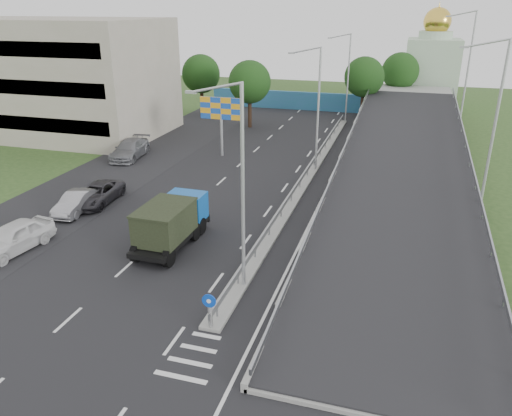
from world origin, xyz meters
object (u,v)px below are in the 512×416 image
at_px(lamp_post_near, 239,179).
at_px(church, 431,67).
at_px(parked_car_b, 76,203).
at_px(parked_car_d, 130,149).
at_px(lamp_post_mid, 316,103).
at_px(billboard, 221,112).
at_px(parked_car_c, 97,194).
at_px(lamp_post_far, 347,73).
at_px(parked_car_a, 13,237).
at_px(sign_bollard, 210,310).
at_px(dump_truck, 171,221).

distance_m(lamp_post_near, church, 54.90).
distance_m(parked_car_b, parked_car_d, 13.13).
xyz_separation_m(lamp_post_mid, church, (9.89, 34.00, -0.50)).
xyz_separation_m(billboard, parked_car_d, (-7.99, -3.11, -3.36)).
height_order(lamp_post_mid, billboard, lamp_post_mid).
height_order(billboard, parked_car_c, billboard).
xyz_separation_m(lamp_post_far, parked_car_d, (-17.10, -21.11, -4.98)).
bearing_deg(parked_car_a, church, 74.32).
bearing_deg(parked_car_d, billboard, 14.08).
bearing_deg(parked_car_c, billboard, 68.48).
bearing_deg(parked_car_b, lamp_post_near, -28.87).
relative_size(sign_bollard, lamp_post_far, 0.17).
bearing_deg(sign_bollard, billboard, 109.21).
xyz_separation_m(lamp_post_near, billboard, (-9.11, 22.00, -1.62)).
bearing_deg(lamp_post_far, lamp_post_near, -90.00).
bearing_deg(dump_truck, parked_car_c, 151.30).
relative_size(dump_truck, parked_car_a, 1.26).
distance_m(lamp_post_far, billboard, 20.24).
distance_m(lamp_post_near, parked_car_c, 16.55).
distance_m(billboard, parked_car_d, 9.21).
bearing_deg(parked_car_c, dump_truck, -33.49).
bearing_deg(parked_car_b, lamp_post_mid, 39.77).
xyz_separation_m(dump_truck, parked_car_d, (-11.72, 15.48, -0.71)).
height_order(lamp_post_far, parked_car_a, lamp_post_far).
height_order(billboard, parked_car_d, billboard).
bearing_deg(lamp_post_near, sign_bollard, -91.64).
bearing_deg(billboard, lamp_post_mid, -12.38).
distance_m(dump_truck, parked_car_b, 9.02).
relative_size(lamp_post_mid, parked_car_c, 1.99).
xyz_separation_m(sign_bollard, parked_car_b, (-13.82, 9.97, -0.33)).
bearing_deg(church, parked_car_a, -113.74).
xyz_separation_m(lamp_post_mid, parked_car_d, (-17.10, -1.11, -4.98)).
xyz_separation_m(lamp_post_far, parked_car_c, (-13.54, -31.96, -5.10)).
relative_size(parked_car_a, parked_car_b, 1.17).
bearing_deg(lamp_post_far, parked_car_c, -112.95).
relative_size(parked_car_c, parked_car_d, 0.89).
distance_m(sign_bollard, parked_car_a, 14.27).
bearing_deg(parked_car_d, lamp_post_mid, -3.48).
distance_m(lamp_post_mid, parked_car_a, 24.77).
relative_size(lamp_post_far, parked_car_b, 2.35).
distance_m(lamp_post_far, parked_car_d, 27.62).
distance_m(parked_car_b, parked_car_c, 1.93).
distance_m(parked_car_a, parked_car_d, 19.11).
xyz_separation_m(lamp_post_near, lamp_post_far, (0.00, 40.00, 0.00)).
distance_m(dump_truck, parked_car_c, 9.42).
bearing_deg(parked_car_b, sign_bollard, -40.87).
relative_size(sign_bollard, lamp_post_near, 0.17).
xyz_separation_m(sign_bollard, parked_car_a, (-13.73, 3.89, -0.18)).
relative_size(lamp_post_far, parked_car_c, 1.99).
relative_size(billboard, parked_car_c, 1.08).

